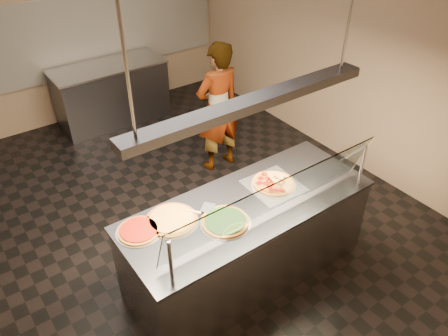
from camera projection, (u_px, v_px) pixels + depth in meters
ground at (180, 208)px, 5.37m from camera, size 5.00×6.00×0.02m
wall_back at (69, 24)px, 6.49m from camera, size 5.00×0.02×3.00m
wall_front at (435, 285)px, 2.51m from camera, size 5.00×0.02×3.00m
wall_right at (338, 47)px, 5.70m from camera, size 0.02×6.00×3.00m
tile_band at (73, 38)px, 6.59m from camera, size 4.90×0.02×1.20m
serving_counter at (247, 240)px, 4.26m from camera, size 2.41×0.94×0.93m
sneeze_guard at (276, 197)px, 3.59m from camera, size 2.17×0.18×0.54m
perforated_tray at (273, 185)px, 4.20m from camera, size 0.50×0.50×0.01m
half_pizza_pepperoni at (266, 186)px, 4.14m from camera, size 0.23×0.41×0.05m
half_pizza_sausage at (281, 180)px, 4.24m from camera, size 0.21×0.41×0.04m
pizza_spinach at (225, 221)px, 3.76m from camera, size 0.45×0.45×0.03m
pizza_cheese at (171, 219)px, 3.79m from camera, size 0.47×0.47×0.03m
pizza_tomato at (139, 230)px, 3.68m from camera, size 0.39×0.39×0.03m
pizza_spatula at (199, 210)px, 3.87m from camera, size 0.28×0.18×0.02m
prep_table at (112, 93)px, 6.93m from camera, size 1.74×0.74×0.93m
worker at (218, 108)px, 5.63m from camera, size 0.65×0.43×1.76m
heat_lamp_housing at (253, 103)px, 3.40m from camera, size 2.30×0.18×0.08m
lamp_rod_left at (126, 65)px, 2.61m from camera, size 0.02×0.02×1.01m
lamp_rod_right at (351, 10)px, 3.56m from camera, size 0.02×0.02×1.01m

